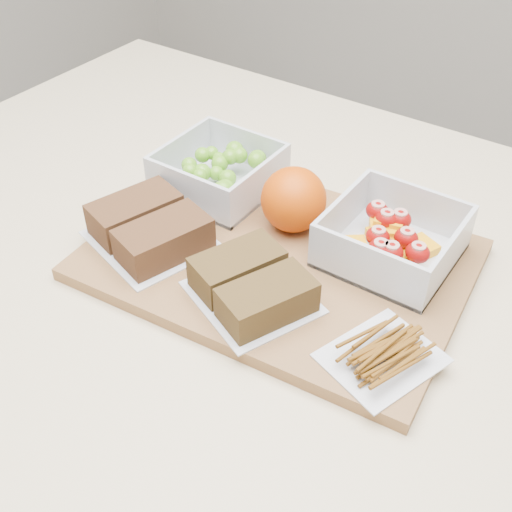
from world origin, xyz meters
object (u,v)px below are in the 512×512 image
object	(u,v)px
sandwich_bag_left	(150,227)
pretzel_bag	(383,350)
cutting_board	(278,260)
orange	(294,199)
grape_container	(221,173)
sandwich_bag_center	(252,285)
fruit_container	(391,241)

from	to	relation	value
sandwich_bag_left	pretzel_bag	xyz separation A→B (m)	(0.31, -0.01, -0.01)
pretzel_bag	sandwich_bag_left	bearing A→B (deg)	177.89
sandwich_bag_left	cutting_board	bearing A→B (deg)	25.06
orange	pretzel_bag	world-z (taller)	orange
cutting_board	orange	world-z (taller)	orange
grape_container	sandwich_bag_center	distance (m)	0.21
sandwich_bag_left	sandwich_bag_center	bearing A→B (deg)	-4.63
sandwich_bag_left	pretzel_bag	distance (m)	0.31
orange	cutting_board	bearing A→B (deg)	-74.12
sandwich_bag_left	sandwich_bag_center	xyz separation A→B (m)	(0.15, -0.01, -0.00)
grape_container	fruit_container	distance (m)	0.24
fruit_container	sandwich_bag_left	xyz separation A→B (m)	(-0.24, -0.13, -0.00)
sandwich_bag_center	cutting_board	bearing A→B (deg)	101.81
sandwich_bag_left	pretzel_bag	world-z (taller)	sandwich_bag_left
cutting_board	grape_container	size ratio (longest dim) A/B	3.13
cutting_board	pretzel_bag	xyz separation A→B (m)	(0.17, -0.08, 0.02)
cutting_board	orange	xyz separation A→B (m)	(-0.02, 0.06, 0.05)
orange	sandwich_bag_center	distance (m)	0.14
orange	pretzel_bag	distance (m)	0.23
sandwich_bag_center	pretzel_bag	size ratio (longest dim) A/B	1.22
cutting_board	orange	bearing A→B (deg)	101.06
fruit_container	sandwich_bag_center	distance (m)	0.17
orange	sandwich_bag_left	world-z (taller)	orange
sandwich_bag_left	grape_container	bearing A→B (deg)	89.44
sandwich_bag_left	sandwich_bag_center	world-z (taller)	sandwich_bag_left
sandwich_bag_left	sandwich_bag_center	distance (m)	0.15
grape_container	pretzel_bag	bearing A→B (deg)	-25.89
grape_container	sandwich_bag_left	world-z (taller)	grape_container
grape_container	pretzel_bag	size ratio (longest dim) A/B	1.03
orange	sandwich_bag_left	bearing A→B (deg)	-135.69
grape_container	sandwich_bag_center	size ratio (longest dim) A/B	0.84
cutting_board	sandwich_bag_center	distance (m)	0.08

